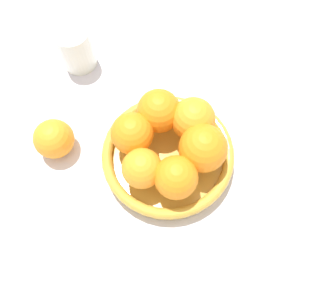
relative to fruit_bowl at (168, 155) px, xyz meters
name	(u,v)px	position (x,y,z in m)	size (l,w,h in m)	color
ground_plane	(168,159)	(0.00, 0.00, -0.02)	(4.00, 4.00, 0.00)	silver
fruit_bowl	(168,155)	(0.00, 0.00, 0.00)	(0.24, 0.24, 0.04)	gold
orange_pile	(171,140)	(0.00, 0.01, 0.06)	(0.19, 0.19, 0.08)	orange
stray_orange	(54,139)	(-0.19, -0.09, 0.02)	(0.07, 0.07, 0.07)	orange
drinking_glass	(76,49)	(-0.28, 0.09, 0.03)	(0.07, 0.07, 0.09)	silver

